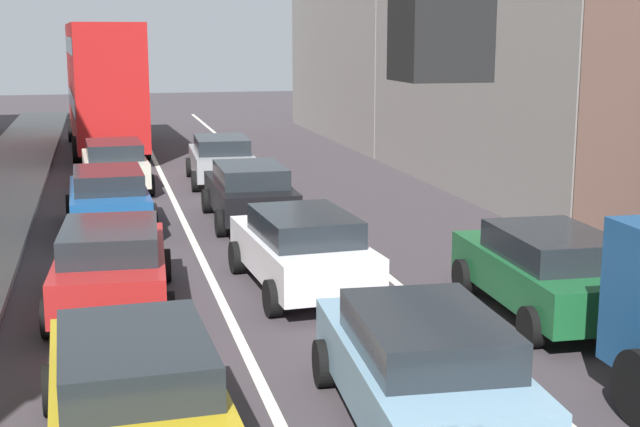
# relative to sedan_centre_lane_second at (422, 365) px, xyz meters

# --- Properties ---
(lane_stripe_left) EXTENTS (0.16, 60.00, 0.01)m
(lane_stripe_left) POSITION_rel_sedan_centre_lane_second_xyz_m (-1.64, 13.34, -0.79)
(lane_stripe_left) COLOR silver
(lane_stripe_left) RESTS_ON ground
(lane_stripe_right) EXTENTS (0.16, 60.00, 0.01)m
(lane_stripe_right) POSITION_rel_sedan_centre_lane_second_xyz_m (1.76, 13.34, -0.79)
(lane_stripe_right) COLOR silver
(lane_stripe_right) RESTS_ON ground
(sedan_centre_lane_second) EXTENTS (2.29, 4.41, 1.49)m
(sedan_centre_lane_second) POSITION_rel_sedan_centre_lane_second_xyz_m (0.00, 0.00, 0.00)
(sedan_centre_lane_second) COLOR #759EB7
(sedan_centre_lane_second) RESTS_ON ground
(wagon_left_lane_second) EXTENTS (2.19, 4.36, 1.49)m
(wagon_left_lane_second) POSITION_rel_sedan_centre_lane_second_xyz_m (-3.37, 0.02, 0.00)
(wagon_left_lane_second) COLOR #B29319
(wagon_left_lane_second) RESTS_ON ground
(hatchback_centre_lane_third) EXTENTS (2.26, 4.39, 1.49)m
(hatchback_centre_lane_third) POSITION_rel_sedan_centre_lane_second_xyz_m (-0.07, 6.16, 0.00)
(hatchback_centre_lane_third) COLOR silver
(hatchback_centre_lane_third) RESTS_ON ground
(sedan_left_lane_third) EXTENTS (2.26, 4.40, 1.49)m
(sedan_left_lane_third) POSITION_rel_sedan_centre_lane_second_xyz_m (-3.51, 5.86, 0.00)
(sedan_left_lane_third) COLOR #A51E1E
(sedan_left_lane_third) RESTS_ON ground
(coupe_centre_lane_fourth) EXTENTS (2.09, 4.31, 1.49)m
(coupe_centre_lane_fourth) POSITION_rel_sedan_centre_lane_second_xyz_m (-0.02, 12.35, 0.00)
(coupe_centre_lane_fourth) COLOR black
(coupe_centre_lane_fourth) RESTS_ON ground
(sedan_left_lane_fourth) EXTENTS (2.14, 4.34, 1.49)m
(sedan_left_lane_fourth) POSITION_rel_sedan_centre_lane_second_xyz_m (-3.46, 12.38, 0.00)
(sedan_left_lane_fourth) COLOR #194C8C
(sedan_left_lane_fourth) RESTS_ON ground
(sedan_centre_lane_fifth) EXTENTS (2.21, 4.37, 1.49)m
(sedan_centre_lane_fifth) POSITION_rel_sedan_centre_lane_second_xyz_m (0.11, 18.53, 0.00)
(sedan_centre_lane_fifth) COLOR gray
(sedan_centre_lane_fifth) RESTS_ON ground
(sedan_left_lane_fifth) EXTENTS (2.19, 4.36, 1.49)m
(sedan_left_lane_fifth) POSITION_rel_sedan_centre_lane_second_xyz_m (-3.21, 18.13, 0.00)
(sedan_left_lane_fifth) COLOR beige
(sedan_left_lane_fifth) RESTS_ON ground
(sedan_right_lane_behind_truck) EXTENTS (2.21, 4.37, 1.49)m
(sedan_right_lane_behind_truck) POSITION_rel_sedan_centre_lane_second_xyz_m (3.59, 3.67, 0.00)
(sedan_right_lane_behind_truck) COLOR #19592D
(sedan_right_lane_behind_truck) RESTS_ON ground
(bus_mid_queue_primary) EXTENTS (3.19, 10.61, 5.06)m
(bus_mid_queue_primary) POSITION_rel_sedan_centre_lane_second_xyz_m (-3.35, 27.44, 2.03)
(bus_mid_queue_primary) COLOR #B21919
(bus_mid_queue_primary) RESTS_ON ground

